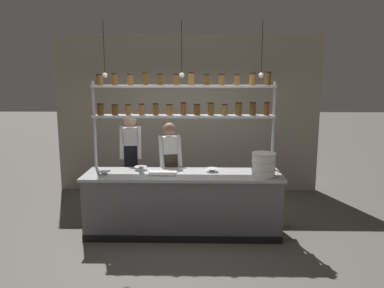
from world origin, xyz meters
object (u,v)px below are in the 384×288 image
(cutting_board, at_px, (163,173))
(prep_bowl_center_front, at_px, (104,173))
(chef_left, at_px, (131,156))
(chef_center, at_px, (170,165))
(prep_bowl_near_left, at_px, (141,168))
(container_stack, at_px, (264,165))
(spice_shelf_unit, at_px, (184,104))
(prep_bowl_center_back, at_px, (212,170))
(serving_cup_front, at_px, (141,170))

(cutting_board, distance_m, prep_bowl_center_front, 0.85)
(chef_left, height_order, cutting_board, chef_left)
(chef_center, height_order, prep_bowl_near_left, chef_center)
(container_stack, distance_m, cutting_board, 1.46)
(chef_left, bearing_deg, spice_shelf_unit, -36.63)
(prep_bowl_center_back, bearing_deg, chef_center, 146.01)
(spice_shelf_unit, relative_size, container_stack, 7.97)
(chef_left, height_order, prep_bowl_near_left, chef_left)
(container_stack, relative_size, serving_cup_front, 3.45)
(spice_shelf_unit, height_order, container_stack, spice_shelf_unit)
(cutting_board, height_order, serving_cup_front, serving_cup_front)
(prep_bowl_center_back, bearing_deg, chef_left, 152.16)
(chef_center, relative_size, cutting_board, 4.01)
(serving_cup_front, bearing_deg, container_stack, -5.83)
(spice_shelf_unit, distance_m, serving_cup_front, 1.18)
(container_stack, bearing_deg, chef_left, 154.27)
(chef_center, xyz_separation_m, cutting_board, (-0.05, -0.62, 0.02))
(prep_bowl_near_left, distance_m, prep_bowl_center_back, 1.09)
(chef_center, distance_m, cutting_board, 0.63)
(chef_left, xyz_separation_m, serving_cup_front, (0.30, -0.82, -0.03))
(cutting_board, bearing_deg, chef_center, 84.97)
(container_stack, bearing_deg, cutting_board, 175.58)
(spice_shelf_unit, xyz_separation_m, chef_center, (-0.25, 0.24, -1.00))
(cutting_board, bearing_deg, prep_bowl_center_front, -178.18)
(chef_center, relative_size, prep_bowl_center_front, 8.53)
(spice_shelf_unit, relative_size, chef_center, 1.74)
(chef_center, height_order, cutting_board, chef_center)
(chef_center, relative_size, prep_bowl_near_left, 8.23)
(container_stack, bearing_deg, spice_shelf_unit, 156.46)
(cutting_board, relative_size, prep_bowl_center_front, 2.13)
(prep_bowl_near_left, height_order, prep_bowl_center_back, prep_bowl_near_left)
(cutting_board, bearing_deg, prep_bowl_center_back, 13.41)
(container_stack, xyz_separation_m, serving_cup_front, (-1.77, 0.18, -0.12))
(cutting_board, bearing_deg, chef_left, 125.23)
(spice_shelf_unit, bearing_deg, prep_bowl_center_back, -26.80)
(prep_bowl_center_back, bearing_deg, prep_bowl_center_front, -172.77)
(chef_left, bearing_deg, prep_bowl_center_front, -112.14)
(chef_left, relative_size, serving_cup_front, 17.05)
(prep_bowl_center_front, bearing_deg, cutting_board, 1.82)
(prep_bowl_near_left, distance_m, serving_cup_front, 0.19)
(container_stack, distance_m, serving_cup_front, 1.78)
(spice_shelf_unit, height_order, prep_bowl_near_left, spice_shelf_unit)
(prep_bowl_center_back, distance_m, serving_cup_front, 1.05)
(chef_center, bearing_deg, chef_left, 144.47)
(chef_center, height_order, prep_bowl_center_back, chef_center)
(cutting_board, height_order, prep_bowl_center_front, prep_bowl_center_front)
(chef_left, height_order, chef_center, chef_left)
(container_stack, relative_size, prep_bowl_near_left, 1.79)
(chef_left, xyz_separation_m, cutting_board, (0.63, -0.89, -0.07))
(container_stack, bearing_deg, serving_cup_front, 174.17)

